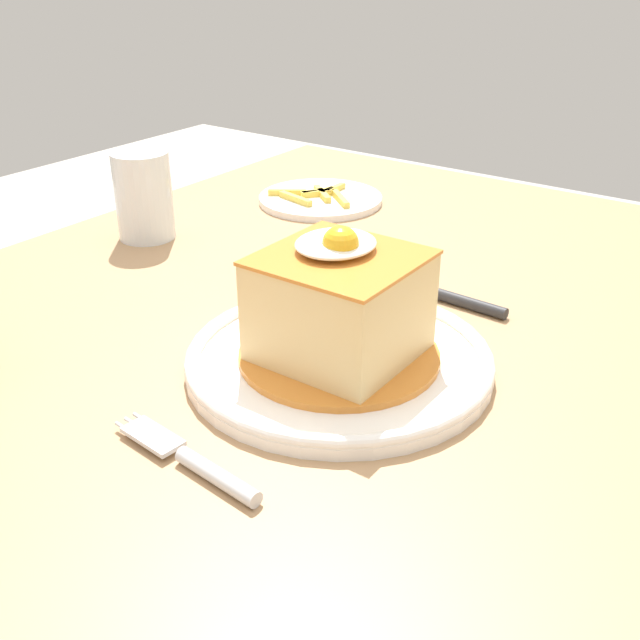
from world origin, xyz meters
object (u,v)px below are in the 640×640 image
main_plate (339,359)px  fork (197,464)px  knife (450,298)px  drinking_glass (144,202)px  side_plate_fries (320,199)px

main_plate → fork: 0.17m
main_plate → knife: (0.17, -0.02, -0.00)m
knife → drinking_glass: 0.39m
main_plate → drinking_glass: drinking_glass is taller
main_plate → knife: bearing=-6.2°
main_plate → side_plate_fries: (0.36, 0.27, -0.00)m
main_plate → knife: main_plate is taller
fork → drinking_glass: bearing=51.2°
main_plate → side_plate_fries: 0.45m
fork → drinking_glass: (0.30, 0.37, 0.04)m
main_plate → fork: bearing=179.8°
knife → drinking_glass: size_ratio=1.58×
main_plate → side_plate_fries: size_ratio=1.54×
knife → main_plate: bearing=173.8°
drinking_glass → side_plate_fries: 0.25m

